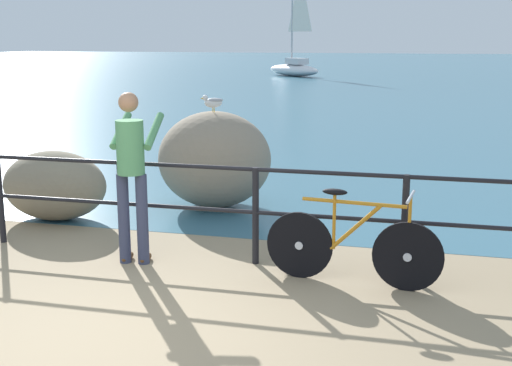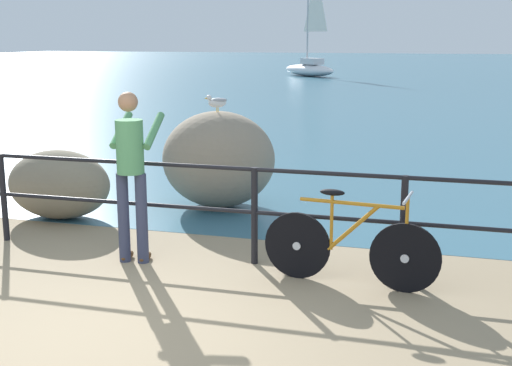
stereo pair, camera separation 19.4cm
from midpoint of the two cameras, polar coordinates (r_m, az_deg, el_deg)
ground_plane at (r=24.51m, az=9.99°, el=6.59°), size 120.00×120.00×0.10m
sea_surface at (r=52.38m, az=13.28°, el=9.47°), size 120.00×90.00×0.01m
promenade_railing at (r=7.12m, az=-5.17°, el=-1.37°), size 7.58×0.07×1.02m
bicycle at (r=6.44m, az=8.86°, el=-5.26°), size 1.70×0.48×0.92m
person_at_railing at (r=6.99m, az=-9.74°, el=1.19°), size 0.48×0.65×1.78m
breakwater_boulder_main at (r=9.27m, az=-2.60°, el=2.02°), size 1.57×1.40×1.33m
breakwater_boulder_left at (r=9.03m, az=-15.77°, el=-0.11°), size 1.38×0.94×0.89m
seagull at (r=9.07m, az=-2.70°, el=6.91°), size 0.29×0.28×0.23m
sailboat at (r=40.59m, az=4.71°, el=10.01°), size 4.15×3.90×6.16m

